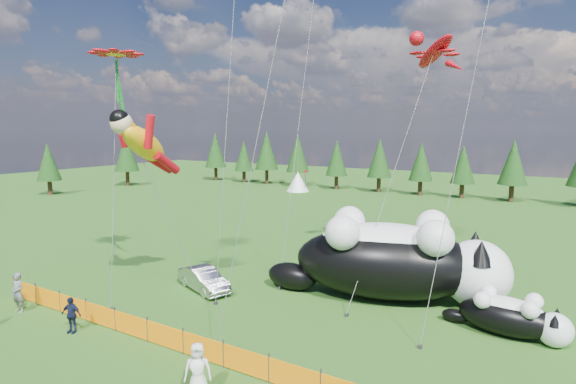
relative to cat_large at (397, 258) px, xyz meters
The scene contains 13 objects.
ground 9.70m from the cat_large, 132.65° to the right, with size 160.00×160.00×0.00m, color #163C0B.
safety_fence 11.95m from the cat_large, 122.76° to the right, with size 22.06×0.06×1.10m.
tree_line 38.63m from the cat_large, 99.55° to the left, with size 90.00×4.00×8.00m, color black, non-canonical shape.
festival_tents 33.37m from the cat_large, 82.08° to the left, with size 50.00×3.20×2.80m, color white, non-canonical shape.
cat_large is the anchor object (origin of this frame).
cat_small 5.92m from the cat_large, 16.57° to the right, with size 5.22×2.18×1.88m.
car 10.41m from the cat_large, 156.35° to the right, with size 1.32×3.79×1.25m, color #ABAAAF.
spectator_a 18.74m from the cat_large, 144.22° to the right, with size 0.71×0.47×1.95m, color slate.
spectator_c 15.57m from the cat_large, 134.79° to the right, with size 0.94×0.48×1.60m, color #131834.
spectator_e 12.23m from the cat_large, 104.26° to the right, with size 0.90×0.59×1.84m, color silver.
superhero_kite 14.12m from the cat_large, 150.70° to the right, with size 4.92×5.15×10.06m.
gecko_kite 12.62m from the cat_large, 89.14° to the left, with size 5.57×12.39×16.19m.
flower_kite 18.26m from the cat_large, 158.37° to the right, with size 4.11×4.71×13.23m.
Camera 1 is at (12.97, -15.20, 8.76)m, focal length 28.00 mm.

